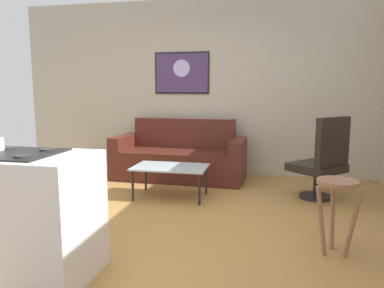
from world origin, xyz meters
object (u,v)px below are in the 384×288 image
at_px(bar_stool, 337,196).
at_px(coffee_table, 171,169).
at_px(couch, 180,159).
at_px(wall_painting, 182,73).
at_px(armchair, 323,160).

bearing_deg(bar_stool, coffee_table, 143.85).
distance_m(couch, coffee_table, 1.03).
xyz_separation_m(coffee_table, wall_painting, (-0.20, 1.48, 1.27)).
bearing_deg(coffee_table, armchair, 8.49).
xyz_separation_m(armchair, bar_stool, (-0.11, -1.57, -0.01)).
relative_size(armchair, wall_painting, 1.16).
xyz_separation_m(bar_stool, wall_painting, (-1.96, 2.77, 1.15)).
bearing_deg(couch, wall_painting, 98.61).
bearing_deg(coffee_table, couch, 97.17).
relative_size(couch, armchair, 1.95).
height_order(coffee_table, armchair, armchair).
bearing_deg(wall_painting, armchair, -30.03).
bearing_deg(bar_stool, wall_painting, 125.34).
distance_m(armchair, wall_painting, 2.65).
bearing_deg(couch, coffee_table, -82.83).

